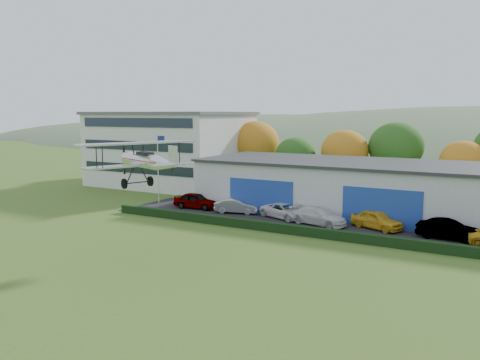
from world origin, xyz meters
The scene contains 15 objects.
ground centered at (0.00, 0.00, 0.00)m, with size 300.00×300.00×0.00m, color #3F621E.
apron centered at (3.00, 21.00, 0.03)m, with size 48.00×9.00×0.05m, color black.
hedge centered at (3.00, 16.20, 0.40)m, with size 46.00×0.60×0.80m, color black.
hangar centered at (5.00, 27.98, 2.66)m, with size 40.60×12.60×5.30m.
office_block centered at (-28.00, 35.00, 5.21)m, with size 20.60×15.60×10.40m.
flagpole centered at (-19.88, 22.00, 4.78)m, with size 1.05×0.10×8.00m.
tree_belt centered at (0.85, 40.62, 5.61)m, with size 75.70×13.22×10.12m.
distant_hills centered at (-4.38, 140.00, -13.05)m, with size 430.00×196.00×56.00m.
car_0 centered at (-14.50, 21.47, 0.89)m, with size 1.98×4.93×1.68m, color gray.
car_1 centered at (-9.43, 21.41, 0.79)m, with size 1.57×4.52×1.49m, color silver.
car_2 centered at (-4.14, 21.53, 0.76)m, with size 2.36×5.12×1.42m, color silver.
car_3 centered at (-0.31, 20.55, 0.83)m, with size 2.19×5.39×1.56m, color silver.
car_4 centered at (4.76, 21.48, 0.86)m, with size 1.91×4.76×1.62m, color gold.
car_5 centered at (10.72, 20.63, 0.86)m, with size 1.71×4.89×1.61m, color gray.
biplane centered at (-6.99, 4.53, 7.06)m, with size 7.59×8.47×3.22m.
Camera 1 is at (14.76, -21.21, 10.18)m, focal length 36.48 mm.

